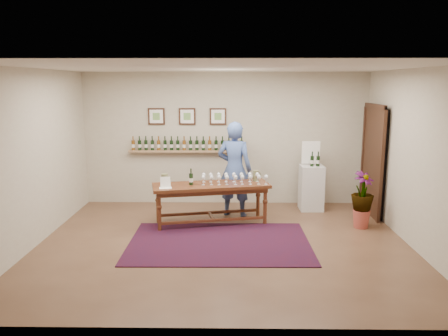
{
  "coord_description": "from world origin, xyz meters",
  "views": [
    {
      "loc": [
        0.11,
        -6.73,
        2.57
      ],
      "look_at": [
        0.0,
        0.8,
        1.1
      ],
      "focal_mm": 35.0,
      "sensor_mm": 36.0,
      "label": 1
    }
  ],
  "objects_px": {
    "display_pedestal": "(311,188)",
    "potted_plant": "(362,200)",
    "person": "(235,169)",
    "tasting_table": "(211,190)"
  },
  "relations": [
    {
      "from": "display_pedestal",
      "to": "person",
      "type": "relative_size",
      "value": 0.5
    },
    {
      "from": "tasting_table",
      "to": "display_pedestal",
      "type": "relative_size",
      "value": 2.41
    },
    {
      "from": "display_pedestal",
      "to": "potted_plant",
      "type": "xyz_separation_m",
      "value": [
        0.7,
        -1.15,
        0.06
      ]
    },
    {
      "from": "tasting_table",
      "to": "potted_plant",
      "type": "relative_size",
      "value": 2.5
    },
    {
      "from": "display_pedestal",
      "to": "potted_plant",
      "type": "relative_size",
      "value": 1.04
    },
    {
      "from": "person",
      "to": "potted_plant",
      "type": "bearing_deg",
      "value": 177.67
    },
    {
      "from": "display_pedestal",
      "to": "person",
      "type": "height_order",
      "value": "person"
    },
    {
      "from": "tasting_table",
      "to": "person",
      "type": "bearing_deg",
      "value": 38.63
    },
    {
      "from": "tasting_table",
      "to": "potted_plant",
      "type": "xyz_separation_m",
      "value": [
        2.72,
        -0.2,
        -0.12
      ]
    },
    {
      "from": "tasting_table",
      "to": "display_pedestal",
      "type": "height_order",
      "value": "display_pedestal"
    }
  ]
}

